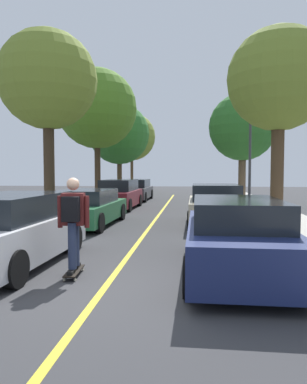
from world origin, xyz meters
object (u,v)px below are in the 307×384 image
parked_car_right_near (215,205)px  skateboarder (73,218)px  streetlamp (250,141)px  parked_car_right_nearest (236,236)px  skateboard (74,271)px  parked_car_left_nearest (10,230)px  street_tree_left_nearest (48,81)px  street_tree_left_farthest (132,137)px  street_tree_left_far (119,134)px  parked_car_left_far (119,194)px  fire_hydrant (30,216)px  parked_car_left_near (87,208)px  street_tree_right_nearest (279,80)px  street_tree_right_near (243,127)px  parked_car_left_farthest (135,190)px  street_tree_left_near (97,109)px

parked_car_right_near → skateboarder: 7.35m
skateboarder → streetlamp: bearing=65.6°
parked_car_right_nearest → skateboard: parked_car_right_nearest is taller
parked_car_left_nearest → street_tree_left_nearest: 8.66m
parked_car_left_nearest → street_tree_left_farthest: bearing=94.0°
parked_car_left_nearest → parked_car_right_nearest: 4.53m
parked_car_left_nearest → street_tree_left_farthest: street_tree_left_farthest is taller
street_tree_left_nearest → street_tree_left_far: street_tree_left_nearest is taller
parked_car_left_far → parked_car_left_nearest: bearing=-90.0°
fire_hydrant → skateboard: size_ratio=0.82×
parked_car_left_nearest → parked_car_left_near: 5.59m
street_tree_right_nearest → fire_hydrant: bearing=-172.4°
parked_car_right_nearest → streetlamp: streetlamp is taller
parked_car_right_nearest → street_tree_left_farthest: street_tree_left_farthest is taller
parked_car_left_far → street_tree_right_nearest: street_tree_right_nearest is taller
parked_car_left_near → street_tree_right_near: 10.97m
parked_car_left_nearest → street_tree_left_farthest: 27.77m
street_tree_left_farthest → street_tree_right_nearest: street_tree_left_farthest is taller
parked_car_left_nearest → fire_hydrant: 4.48m
street_tree_right_nearest → parked_car_left_near: bearing=177.2°
parked_car_left_farthest → fire_hydrant: 12.75m
street_tree_left_far → street_tree_right_nearest: (8.39, -16.05, 0.04)m
parked_car_right_nearest → street_tree_left_near: bearing=113.8°
parked_car_right_nearest → parked_car_right_near: parked_car_right_near is taller
street_tree_left_far → street_tree_right_near: street_tree_left_far is taller
street_tree_left_far → parked_car_left_far: bearing=-79.0°
parked_car_right_near → skateboarder: bearing=-114.0°
parked_car_left_farthest → skateboard: bearing=-85.0°
parked_car_left_near → street_tree_left_far: size_ratio=0.66×
street_tree_right_near → street_tree_left_near: bearing=173.8°
parked_car_left_nearest → street_tree_right_near: (6.46, 13.64, 3.59)m
street_tree_left_nearest → street_tree_left_farthest: bearing=90.0°
parked_car_right_nearest → street_tree_right_near: street_tree_right_near is taller
parked_car_left_farthest → streetlamp: 9.80m
parked_car_left_nearest → parked_car_right_nearest: bearing=-0.8°
parked_car_left_near → streetlamp: streetlamp is taller
parked_car_left_near → parked_car_left_far: parked_car_left_far is taller
street_tree_left_near → street_tree_right_nearest: 12.54m
street_tree_right_nearest → streetlamp: bearing=92.3°
parked_car_right_nearest → street_tree_left_far: 22.71m
parked_car_right_nearest → fire_hydrant: size_ratio=6.48×
street_tree_left_nearest → skateboard: size_ratio=8.50×
street_tree_left_nearest → skateboarder: size_ratio=4.28×
parked_car_left_far → parked_car_right_nearest: parked_car_left_far is taller
parked_car_left_near → parked_car_left_farthest: size_ratio=1.02×
parked_car_right_nearest → street_tree_left_near: street_tree_left_near is taller
parked_car_left_far → street_tree_left_farthest: bearing=96.9°
street_tree_right_near → fire_hydrant: street_tree_right_near is taller
skateboard → parked_car_left_near: bearing=104.0°
fire_hydrant → streetlamp: (7.78, 5.59, 2.77)m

